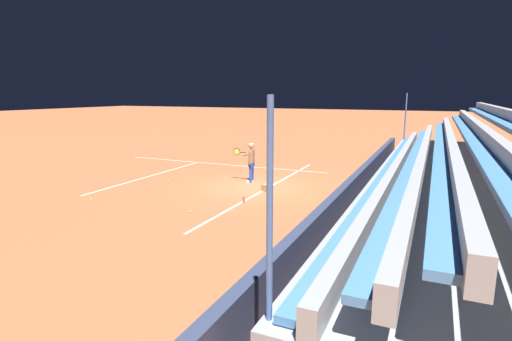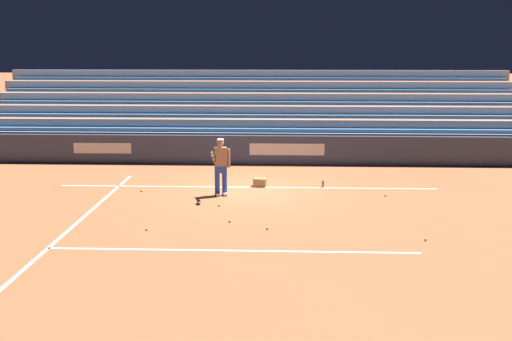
{
  "view_description": "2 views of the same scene",
  "coord_description": "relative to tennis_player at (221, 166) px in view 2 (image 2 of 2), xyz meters",
  "views": [
    {
      "loc": [
        -14.8,
        -6.66,
        3.87
      ],
      "look_at": [
        -0.45,
        -0.18,
        0.8
      ],
      "focal_mm": 28.0,
      "sensor_mm": 36.0,
      "label": 1
    },
    {
      "loc": [
        -1.02,
        17.96,
        4.42
      ],
      "look_at": [
        -0.32,
        0.49,
        0.75
      ],
      "focal_mm": 42.0,
      "sensor_mm": 36.0,
      "label": 2
    }
  ],
  "objects": [
    {
      "name": "ground_plane",
      "position": [
        -0.73,
        -0.59,
        -0.89
      ],
      "size": [
        160.0,
        160.0,
        0.0
      ],
      "primitive_type": "plane",
      "color": "#B7663D"
    },
    {
      "name": "court_baseline_white",
      "position": [
        -0.73,
        -1.09,
        -0.89
      ],
      "size": [
        12.0,
        0.1,
        0.01
      ],
      "primitive_type": "cube",
      "color": "white",
      "rests_on": "ground"
    },
    {
      "name": "court_sideline_white",
      "position": [
        3.38,
        3.41,
        -0.89
      ],
      "size": [
        0.1,
        12.0,
        0.01
      ],
      "primitive_type": "cube",
      "color": "white",
      "rests_on": "ground"
    },
    {
      "name": "court_service_line_white",
      "position": [
        -0.73,
        4.91,
        -0.89
      ],
      "size": [
        8.22,
        0.1,
        0.01
      ],
      "primitive_type": "cube",
      "color": "white",
      "rests_on": "ground"
    },
    {
      "name": "back_wall_sponsor_board",
      "position": [
        -0.72,
        -4.84,
        -0.34
      ],
      "size": [
        23.04,
        0.25,
        1.1
      ],
      "color": "#384260",
      "rests_on": "ground"
    },
    {
      "name": "bleacher_stand",
      "position": [
        -0.73,
        -7.47,
        -0.1
      ],
      "size": [
        21.89,
        4.0,
        3.85
      ],
      "color": "#9EA3A8",
      "rests_on": "ground"
    },
    {
      "name": "tennis_player",
      "position": [
        0.0,
        0.0,
        0.0
      ],
      "size": [
        0.59,
        1.05,
        1.71
      ],
      "color": "blue",
      "rests_on": "ground"
    },
    {
      "name": "ball_box_cardboard",
      "position": [
        -1.13,
        -1.24,
        -0.76
      ],
      "size": [
        0.44,
        0.36,
        0.26
      ],
      "primitive_type": "cube",
      "rotation": [
        0.0,
        0.0,
        -0.16
      ],
      "color": "#A87F51",
      "rests_on": "ground"
    },
    {
      "name": "tennis_ball_far_right",
      "position": [
        -5.14,
        4.06,
        -0.86
      ],
      "size": [
        0.07,
        0.07,
        0.07
      ],
      "primitive_type": "sphere",
      "color": "#CCE533",
      "rests_on": "ground"
    },
    {
      "name": "tennis_ball_toward_net",
      "position": [
        -0.5,
        2.76,
        -0.86
      ],
      "size": [
        0.07,
        0.07,
        0.07
      ],
      "primitive_type": "sphere",
      "color": "#CCE533",
      "rests_on": "ground"
    },
    {
      "name": "tennis_ball_near_player",
      "position": [
        -0.07,
        1.23,
        -0.86
      ],
      "size": [
        0.07,
        0.07,
        0.07
      ],
      "primitive_type": "sphere",
      "color": "#CCE533",
      "rests_on": "ground"
    },
    {
      "name": "tennis_ball_by_box",
      "position": [
        2.48,
        -0.36,
        -0.86
      ],
      "size": [
        0.07,
        0.07,
        0.07
      ],
      "primitive_type": "sphere",
      "color": "#CCE533",
      "rests_on": "ground"
    },
    {
      "name": "tennis_ball_midcourt",
      "position": [
        -1.47,
        3.34,
        -0.86
      ],
      "size": [
        0.07,
        0.07,
        0.07
      ],
      "primitive_type": "sphere",
      "color": "#CCE533",
      "rests_on": "ground"
    },
    {
      "name": "tennis_ball_on_baseline",
      "position": [
        -4.93,
        -0.11,
        -0.86
      ],
      "size": [
        0.07,
        0.07,
        0.07
      ],
      "primitive_type": "sphere",
      "color": "#CCE533",
      "rests_on": "ground"
    },
    {
      "name": "tennis_ball_far_left",
      "position": [
        1.47,
        3.54,
        -0.86
      ],
      "size": [
        0.07,
        0.07,
        0.07
      ],
      "primitive_type": "sphere",
      "color": "#CCE533",
      "rests_on": "ground"
    },
    {
      "name": "water_bottle",
      "position": [
        -3.13,
        -1.18,
        -0.78
      ],
      "size": [
        0.07,
        0.07,
        0.22
      ],
      "primitive_type": "cylinder",
      "color": "#EA4C33",
      "rests_on": "ground"
    }
  ]
}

